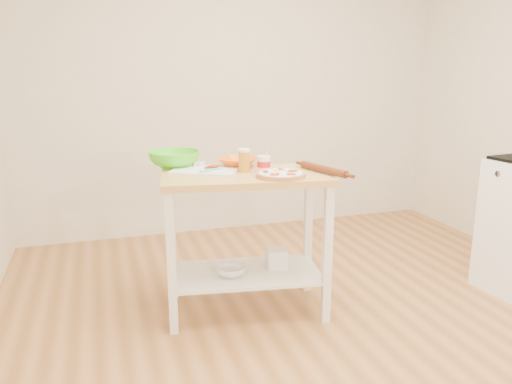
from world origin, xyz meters
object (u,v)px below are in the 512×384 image
object	(u,v)px
knife	(182,166)
orange_bowl	(238,162)
spatula	(210,170)
shelf_bin	(277,258)
yogurt_tub	(264,164)
shelf_glass_bowl	(231,271)
beer_pint	(244,160)
rolling_pin	(323,170)
cutting_board	(206,169)
pizza	(281,174)
prep_island	(246,215)
green_bowl	(174,159)

from	to	relation	value
knife	orange_bowl	world-z (taller)	orange_bowl
spatula	shelf_bin	bearing A→B (deg)	-18.59
yogurt_tub	shelf_glass_bowl	world-z (taller)	yogurt_tub
beer_pint	rolling_pin	bearing A→B (deg)	-23.15
cutting_board	knife	distance (m)	0.17
pizza	shelf_bin	bearing A→B (deg)	76.27
rolling_pin	shelf_bin	xyz separation A→B (m)	(-0.24, 0.15, -0.60)
yogurt_tub	rolling_pin	size ratio (longest dim) A/B	0.45
spatula	shelf_glass_bowl	distance (m)	0.64
orange_bowl	beer_pint	bearing A→B (deg)	-93.58
pizza	yogurt_tub	xyz separation A→B (m)	(-0.05, 0.16, 0.03)
orange_bowl	beer_pint	size ratio (longest dim) A/B	1.68
prep_island	rolling_pin	world-z (taller)	rolling_pin
spatula	green_bowl	size ratio (longest dim) A/B	0.46
knife	green_bowl	bearing A→B (deg)	121.48
cutting_board	knife	size ratio (longest dim) A/B	1.82
green_bowl	yogurt_tub	distance (m)	0.60
orange_bowl	yogurt_tub	size ratio (longest dim) A/B	1.35
cutting_board	beer_pint	size ratio (longest dim) A/B	3.47
prep_island	cutting_board	distance (m)	0.38
pizza	yogurt_tub	distance (m)	0.18
green_bowl	beer_pint	world-z (taller)	beer_pint
cutting_board	yogurt_tub	world-z (taller)	yogurt_tub
rolling_pin	cutting_board	bearing A→B (deg)	155.32
green_bowl	orange_bowl	bearing A→B (deg)	-17.39
orange_bowl	shelf_bin	bearing A→B (deg)	-47.64
spatula	knife	distance (m)	0.24
yogurt_tub	shelf_glass_bowl	size ratio (longest dim) A/B	0.90
green_bowl	rolling_pin	size ratio (longest dim) A/B	0.83
spatula	green_bowl	distance (m)	0.32
knife	shelf_glass_bowl	xyz separation A→B (m)	(0.23, -0.30, -0.63)
shelf_glass_bowl	pizza	bearing A→B (deg)	-25.81
prep_island	rolling_pin	distance (m)	0.55
orange_bowl	green_bowl	distance (m)	0.41
yogurt_tub	shelf_glass_bowl	distance (m)	0.70
cutting_board	pizza	bearing A→B (deg)	-12.24
cutting_board	yogurt_tub	bearing A→B (deg)	2.96
cutting_board	knife	bearing A→B (deg)	166.56
shelf_glass_bowl	orange_bowl	bearing A→B (deg)	62.92
yogurt_tub	shelf_bin	size ratio (longest dim) A/B	1.39
orange_bowl	spatula	bearing A→B (deg)	-148.09
spatula	shelf_glass_bowl	xyz separation A→B (m)	(0.09, -0.10, -0.63)
knife	orange_bowl	bearing A→B (deg)	-6.48
yogurt_tub	rolling_pin	distance (m)	0.36
pizza	rolling_pin	world-z (taller)	same
green_bowl	beer_pint	xyz separation A→B (m)	(0.38, -0.29, 0.02)
spatula	beer_pint	xyz separation A→B (m)	(0.21, -0.04, 0.06)
pizza	cutting_board	xyz separation A→B (m)	(-0.38, 0.32, -0.01)
rolling_pin	beer_pint	bearing A→B (deg)	156.85
yogurt_tub	shelf_bin	bearing A→B (deg)	-1.47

